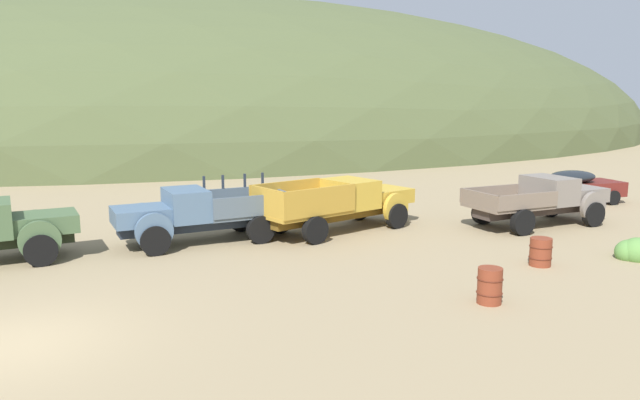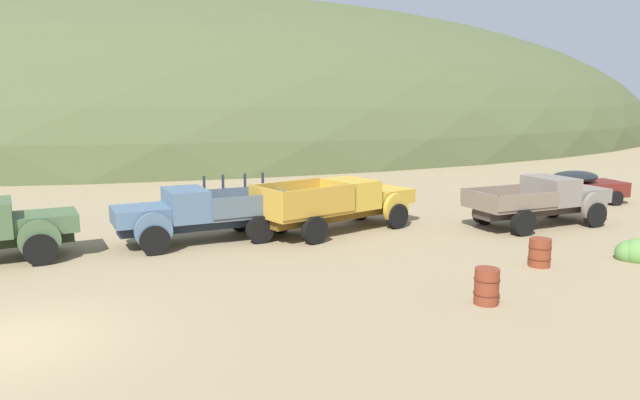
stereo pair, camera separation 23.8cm
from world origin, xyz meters
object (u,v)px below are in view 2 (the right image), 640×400
(truck_faded_yellow, at_px, (347,203))
(car_oxblood, at_px, (581,187))
(truck_chalk_blue, at_px, (191,214))
(oil_drum_foreground, at_px, (540,252))
(oil_drum_spare, at_px, (487,286))
(truck_primer_gray, at_px, (548,200))

(truck_faded_yellow, xyz_separation_m, car_oxblood, (12.47, 0.46, -0.20))
(truck_chalk_blue, distance_m, car_oxblood, 18.32)
(car_oxblood, xyz_separation_m, oil_drum_foreground, (-9.51, -7.27, -0.40))
(truck_faded_yellow, relative_size, oil_drum_spare, 7.61)
(truck_chalk_blue, xyz_separation_m, car_oxblood, (18.32, 0.25, -0.20))
(car_oxblood, height_order, oil_drum_foreground, car_oxblood)
(car_oxblood, bearing_deg, truck_faded_yellow, -171.08)
(truck_faded_yellow, height_order, car_oxblood, truck_faded_yellow)
(car_oxblood, distance_m, oil_drum_foreground, 11.98)
(truck_faded_yellow, height_order, oil_drum_spare, truck_faded_yellow)
(truck_faded_yellow, relative_size, oil_drum_foreground, 8.04)
(truck_faded_yellow, relative_size, car_oxblood, 1.40)
(truck_primer_gray, distance_m, oil_drum_spare, 10.31)
(truck_primer_gray, xyz_separation_m, oil_drum_spare, (-8.14, -6.30, -0.55))
(truck_primer_gray, height_order, car_oxblood, truck_primer_gray)
(truck_chalk_blue, distance_m, oil_drum_foreground, 11.28)
(truck_faded_yellow, height_order, oil_drum_foreground, truck_faded_yellow)
(truck_faded_yellow, bearing_deg, oil_drum_spare, -108.05)
(truck_chalk_blue, distance_m, truck_primer_gray, 13.63)
(truck_chalk_blue, xyz_separation_m, truck_faded_yellow, (5.85, -0.21, 0.01))
(truck_primer_gray, bearing_deg, oil_drum_spare, -142.43)
(truck_chalk_blue, relative_size, car_oxblood, 1.23)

